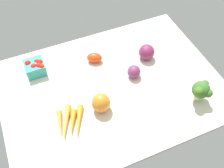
# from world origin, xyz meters

# --- Properties ---
(tablecloth) EXTENTS (1.04, 0.76, 0.02)m
(tablecloth) POSITION_xyz_m (0.00, 0.00, 0.01)
(tablecloth) COLOR beige
(tablecloth) RESTS_ON ground
(red_onion_near_basket) EXTENTS (0.06, 0.06, 0.06)m
(red_onion_near_basket) POSITION_xyz_m (-0.12, -0.02, 0.05)
(red_onion_near_basket) COLOR #752F59
(red_onion_near_basket) RESTS_ON tablecloth
(carrot_bunch) EXTENTS (0.15, 0.18, 0.03)m
(carrot_bunch) POSITION_xyz_m (0.25, 0.12, 0.03)
(carrot_bunch) COLOR orange
(carrot_bunch) RESTS_ON tablecloth
(red_onion_center) EXTENTS (0.08, 0.08, 0.08)m
(red_onion_center) POSITION_xyz_m (-0.24, -0.11, 0.06)
(red_onion_center) COLOR #7A264C
(red_onion_center) RESTS_ON tablecloth
(roma_tomato) EXTENTS (0.09, 0.08, 0.05)m
(roma_tomato) POSITION_xyz_m (0.02, -0.19, 0.05)
(roma_tomato) COLOR red
(roma_tomato) RESTS_ON tablecloth
(broccoli_head) EXTENTS (0.09, 0.09, 0.11)m
(broccoli_head) POSITION_xyz_m (-0.33, 0.22, 0.09)
(broccoli_head) COLOR #AAC07B
(broccoli_head) RESTS_ON tablecloth
(bell_pepper_orange) EXTENTS (0.09, 0.09, 0.10)m
(bell_pepper_orange) POSITION_xyz_m (0.09, 0.10, 0.07)
(bell_pepper_orange) COLOR orange
(bell_pepper_orange) RESTS_ON tablecloth
(berry_basket) EXTENTS (0.09, 0.09, 0.07)m
(berry_basket) POSITION_xyz_m (0.31, -0.23, 0.06)
(berry_basket) COLOR teal
(berry_basket) RESTS_ON tablecloth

